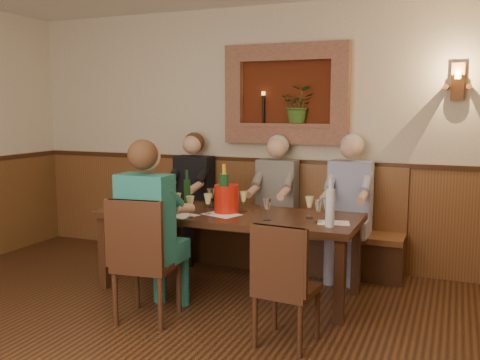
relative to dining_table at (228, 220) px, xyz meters
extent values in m
cube|color=#C3B493|center=(0.00, 1.15, 0.72)|extent=(6.00, 0.04, 2.80)
cube|color=brown|center=(0.00, 1.13, -0.13)|extent=(6.00, 0.04, 1.10)
cube|color=#381E0F|center=(0.00, 1.13, 0.45)|extent=(6.02, 0.06, 0.05)
cube|color=#501C0B|center=(0.20, 1.13, 1.17)|extent=(1.00, 0.02, 0.70)
cube|color=#94604B|center=(0.20, 1.09, 1.61)|extent=(1.36, 0.12, 0.18)
cube|color=#94604B|center=(0.20, 1.09, 0.73)|extent=(1.36, 0.12, 0.18)
cube|color=#94604B|center=(-0.39, 1.09, 1.17)|extent=(0.18, 0.12, 0.70)
cube|color=#94604B|center=(0.79, 1.09, 1.17)|extent=(0.18, 0.12, 0.70)
cube|color=#94604B|center=(0.20, 1.09, 0.84)|extent=(1.00, 0.14, 0.04)
imported|color=#365D20|center=(0.35, 1.09, 1.06)|extent=(0.35, 0.30, 0.39)
cylinder|color=black|center=(-0.05, 1.09, 1.01)|extent=(0.03, 0.03, 0.30)
cylinder|color=#FFBF59|center=(-0.05, 1.09, 1.18)|extent=(0.04, 0.04, 0.04)
cube|color=brown|center=(1.90, 1.10, 1.27)|extent=(0.12, 0.08, 0.35)
cylinder|color=brown|center=(1.80, 1.03, 1.22)|extent=(0.05, 0.18, 0.05)
cylinder|color=brown|center=(2.00, 1.03, 1.22)|extent=(0.05, 0.18, 0.05)
cylinder|color=#FFBF59|center=(1.90, 0.97, 1.32)|extent=(0.06, 0.06, 0.06)
cube|color=black|center=(0.00, 0.00, 0.04)|extent=(2.40, 0.90, 0.06)
cube|color=black|center=(-1.12, -0.37, -0.33)|extent=(0.08, 0.08, 0.69)
cube|color=black|center=(1.12, -0.37, -0.33)|extent=(0.08, 0.08, 0.69)
cube|color=black|center=(-1.12, 0.37, -0.33)|extent=(0.08, 0.08, 0.69)
cube|color=black|center=(1.12, 0.37, -0.33)|extent=(0.08, 0.08, 0.69)
cube|color=#381E0F|center=(0.00, 0.91, -0.48)|extent=(3.00, 0.40, 0.40)
cube|color=brown|center=(0.00, 0.91, -0.26)|extent=(3.00, 0.45, 0.06)
cube|color=brown|center=(0.00, 1.10, 0.10)|extent=(3.00, 0.06, 0.66)
cube|color=black|center=(-0.34, -0.86, -0.46)|extent=(0.48, 0.48, 0.43)
cube|color=black|center=(-0.34, -0.86, -0.22)|extent=(0.50, 0.50, 0.05)
cube|color=black|center=(-0.31, -1.06, 0.07)|extent=(0.45, 0.10, 0.53)
cube|color=black|center=(0.84, -0.87, -0.48)|extent=(0.42, 0.42, 0.38)
cube|color=black|center=(0.84, -0.87, -0.27)|extent=(0.44, 0.44, 0.05)
cube|color=black|center=(0.82, -1.05, 0.00)|extent=(0.40, 0.08, 0.48)
cube|color=black|center=(-0.82, 0.76, -0.45)|extent=(0.42, 0.44, 0.45)
cube|color=black|center=(-0.82, 0.93, 0.21)|extent=(0.42, 0.22, 0.55)
sphere|color=#D8A384|center=(-0.82, 0.89, 0.62)|extent=(0.21, 0.21, 0.21)
sphere|color=#4C2D19|center=(-0.82, 0.94, 0.64)|extent=(0.23, 0.23, 0.23)
cube|color=#4F4C48|center=(0.17, 0.76, -0.45)|extent=(0.42, 0.44, 0.45)
cube|color=#4F4C48|center=(0.17, 0.93, 0.21)|extent=(0.42, 0.22, 0.55)
sphere|color=#D8A384|center=(0.17, 0.89, 0.61)|extent=(0.21, 0.21, 0.21)
sphere|color=#B2B2B2|center=(0.17, 0.94, 0.63)|extent=(0.23, 0.23, 0.23)
cube|color=navy|center=(0.95, 0.76, -0.45)|extent=(0.43, 0.45, 0.45)
cube|color=navy|center=(0.95, 0.93, 0.22)|extent=(0.43, 0.22, 0.56)
sphere|color=#D8A384|center=(0.95, 0.89, 0.63)|extent=(0.21, 0.21, 0.21)
sphere|color=#B2B2B2|center=(0.95, 0.94, 0.65)|extent=(0.24, 0.24, 0.24)
cube|color=#1C6062|center=(-0.34, -0.69, -0.45)|extent=(0.44, 0.46, 0.45)
cube|color=#1C6062|center=(-0.34, -0.87, 0.23)|extent=(0.44, 0.23, 0.57)
sphere|color=#D8A384|center=(-0.34, -0.83, 0.65)|extent=(0.22, 0.22, 0.22)
sphere|color=#4C2D19|center=(-0.34, -0.88, 0.67)|extent=(0.24, 0.24, 0.24)
cylinder|color=red|center=(-0.01, -0.01, 0.20)|extent=(0.29, 0.29, 0.26)
cylinder|color=#19471E|center=(0.00, -0.08, 0.26)|extent=(0.09, 0.09, 0.37)
cylinder|color=orange|center=(0.00, -0.08, 0.49)|extent=(0.04, 0.04, 0.09)
cylinder|color=#19471E|center=(-0.49, 0.14, 0.21)|extent=(0.08, 0.08, 0.26)
cylinder|color=#19471E|center=(-0.49, 0.14, 0.38)|extent=(0.04, 0.04, 0.09)
cylinder|color=silver|center=(1.00, -0.24, 0.23)|extent=(0.09, 0.09, 0.31)
cylinder|color=silver|center=(1.00, -0.24, 0.43)|extent=(0.04, 0.04, 0.09)
cube|color=white|center=(-0.73, -0.16, 0.08)|extent=(0.38, 0.33, 0.00)
cube|color=white|center=(-0.01, -0.11, 0.08)|extent=(0.37, 0.32, 0.00)
cube|color=white|center=(1.00, -0.08, 0.08)|extent=(0.30, 0.24, 0.00)
cube|color=white|center=(-0.36, -0.28, 0.08)|extent=(0.37, 0.31, 0.00)
camera|label=1|loc=(1.93, -4.43, 1.03)|focal=40.00mm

